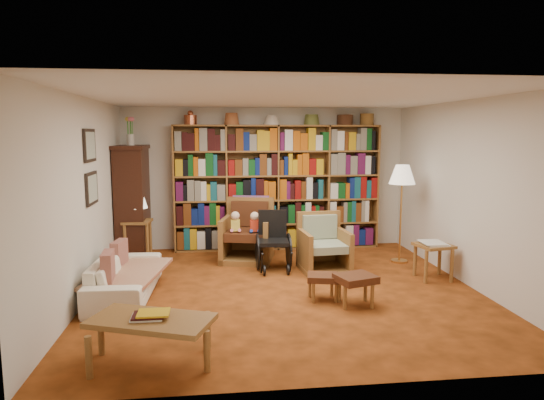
{
  "coord_description": "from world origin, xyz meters",
  "views": [
    {
      "loc": [
        -0.89,
        -6.12,
        2.05
      ],
      "look_at": [
        -0.1,
        0.6,
        1.12
      ],
      "focal_mm": 32.0,
      "sensor_mm": 36.0,
      "label": 1
    }
  ],
  "objects": [
    {
      "name": "table_lamp",
      "position": [
        -2.15,
        1.72,
        0.99
      ],
      "size": [
        0.34,
        0.34,
        0.47
      ],
      "color": "#C88B40",
      "rests_on": "side_table_lamp"
    },
    {
      "name": "footstool_a",
      "position": [
        0.41,
        -0.43,
        0.26
      ],
      "size": [
        0.44,
        0.39,
        0.32
      ],
      "color": "#512615",
      "rests_on": "floor"
    },
    {
      "name": "wheelchair",
      "position": [
        -0.03,
        1.02,
        0.41
      ],
      "size": [
        0.51,
        0.71,
        0.89
      ],
      "color": "black",
      "rests_on": "floor"
    },
    {
      "name": "side_table_lamp",
      "position": [
        -2.15,
        1.72,
        0.49
      ],
      "size": [
        0.46,
        0.46,
        0.67
      ],
      "color": "olive",
      "rests_on": "floor"
    },
    {
      "name": "curio_cabinet",
      "position": [
        -2.25,
        2.0,
        0.95
      ],
      "size": [
        0.5,
        0.95,
        2.4
      ],
      "color": "#34180E",
      "rests_on": "floor"
    },
    {
      "name": "armchair_leather",
      "position": [
        -0.4,
        1.66,
        0.41
      ],
      "size": [
        0.98,
        1.0,
        1.01
      ],
      "color": "olive",
      "rests_on": "floor"
    },
    {
      "name": "wall_back",
      "position": [
        0.0,
        2.5,
        1.25
      ],
      "size": [
        5.0,
        0.0,
        5.0
      ],
      "primitive_type": "plane",
      "rotation": [
        1.57,
        0.0,
        0.0
      ],
      "color": "silver",
      "rests_on": "floor"
    },
    {
      "name": "floor",
      "position": [
        0.0,
        0.0,
        0.0
      ],
      "size": [
        5.0,
        5.0,
        0.0
      ],
      "primitive_type": "plane",
      "color": "#A04918",
      "rests_on": "ground"
    },
    {
      "name": "ceiling",
      "position": [
        0.0,
        0.0,
        2.5
      ],
      "size": [
        5.0,
        5.0,
        0.0
      ],
      "primitive_type": "plane",
      "rotation": [
        3.14,
        0.0,
        0.0
      ],
      "color": "silver",
      "rests_on": "wall_back"
    },
    {
      "name": "sofa_throw",
      "position": [
        -2.0,
        0.0,
        0.3
      ],
      "size": [
        0.99,
        1.52,
        0.04
      ],
      "primitive_type": "cube",
      "rotation": [
        0.0,
        0.0,
        -0.17
      ],
      "color": "#CAB993",
      "rests_on": "sofa"
    },
    {
      "name": "cushion_left",
      "position": [
        -2.18,
        0.35,
        0.45
      ],
      "size": [
        0.17,
        0.38,
        0.37
      ],
      "primitive_type": "cube",
      "rotation": [
        0.0,
        0.0,
        -0.17
      ],
      "color": "maroon",
      "rests_on": "sofa"
    },
    {
      "name": "floor_lamp",
      "position": [
        2.03,
        1.18,
        1.35
      ],
      "size": [
        0.41,
        0.41,
        1.56
      ],
      "color": "#C88B40",
      "rests_on": "floor"
    },
    {
      "name": "wall_right",
      "position": [
        2.5,
        0.0,
        1.25
      ],
      "size": [
        0.0,
        5.0,
        5.0
      ],
      "primitive_type": "plane",
      "rotation": [
        1.57,
        0.0,
        -1.57
      ],
      "color": "silver",
      "rests_on": "floor"
    },
    {
      "name": "armchair_sage",
      "position": [
        0.71,
        0.9,
        0.33
      ],
      "size": [
        0.75,
        0.77,
        0.86
      ],
      "color": "olive",
      "rests_on": "floor"
    },
    {
      "name": "coffee_table",
      "position": [
        -1.48,
        -1.9,
        0.37
      ],
      "size": [
        1.19,
        0.88,
        0.48
      ],
      "color": "olive",
      "rests_on": "floor"
    },
    {
      "name": "side_table_papers",
      "position": [
        2.15,
        0.23,
        0.42
      ],
      "size": [
        0.53,
        0.53,
        0.53
      ],
      "color": "olive",
      "rests_on": "floor"
    },
    {
      "name": "sofa",
      "position": [
        -2.05,
        0.0,
        0.25
      ],
      "size": [
        1.73,
        0.72,
        0.5
      ],
      "primitive_type": "imported",
      "rotation": [
        0.0,
        0.0,
        1.54
      ],
      "color": "white",
      "rests_on": "floor"
    },
    {
      "name": "wall_front",
      "position": [
        0.0,
        -2.5,
        1.25
      ],
      "size": [
        5.0,
        0.0,
        5.0
      ],
      "primitive_type": "plane",
      "rotation": [
        -1.57,
        0.0,
        0.0
      ],
      "color": "silver",
      "rests_on": "floor"
    },
    {
      "name": "wall_left",
      "position": [
        -2.5,
        0.0,
        1.25
      ],
      "size": [
        0.0,
        5.0,
        5.0
      ],
      "primitive_type": "plane",
      "rotation": [
        1.57,
        0.0,
        1.57
      ],
      "color": "silver",
      "rests_on": "floor"
    },
    {
      "name": "bookshelf",
      "position": [
        0.2,
        2.33,
        1.17
      ],
      "size": [
        3.6,
        0.3,
        2.42
      ],
      "color": "olive",
      "rests_on": "floor"
    },
    {
      "name": "framed_pictures",
      "position": [
        -2.48,
        0.3,
        1.62
      ],
      "size": [
        0.03,
        0.52,
        0.97
      ],
      "color": "black",
      "rests_on": "wall_left"
    },
    {
      "name": "cushion_right",
      "position": [
        -2.18,
        -0.35,
        0.45
      ],
      "size": [
        0.15,
        0.39,
        0.38
      ],
      "primitive_type": "cube",
      "rotation": [
        0.0,
        0.0,
        0.08
      ],
      "color": "maroon",
      "rests_on": "sofa"
    },
    {
      "name": "footstool_b",
      "position": [
        0.75,
        -0.68,
        0.31
      ],
      "size": [
        0.53,
        0.49,
        0.37
      ],
      "color": "#512615",
      "rests_on": "floor"
    }
  ]
}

